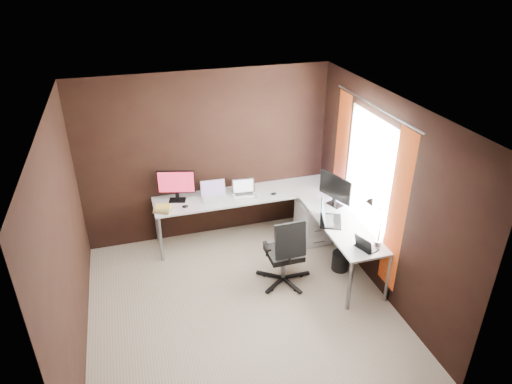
{
  "coord_description": "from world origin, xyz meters",
  "views": [
    {
      "loc": [
        -1.05,
        -4.18,
        3.87
      ],
      "look_at": [
        0.48,
        0.95,
        1.04
      ],
      "focal_mm": 32.0,
      "sensor_mm": 36.0,
      "label": 1
    }
  ],
  "objects_px": {
    "laptop_white": "(214,194)",
    "laptop_silver": "(244,192)",
    "wastebasket": "(340,261)",
    "book_stack": "(163,209)",
    "drawer_pedestal": "(313,221)",
    "monitor_right": "(335,189)",
    "desk_lamp": "(374,216)",
    "laptop_black_small": "(365,246)",
    "office_chair": "(285,264)",
    "monitor_left": "(176,184)",
    "laptop_black_big": "(328,218)"
  },
  "relations": [
    {
      "from": "book_stack",
      "to": "wastebasket",
      "type": "xyz_separation_m",
      "value": [
        2.23,
        -1.01,
        -0.63
      ]
    },
    {
      "from": "laptop_white",
      "to": "laptop_black_big",
      "type": "distance_m",
      "value": 1.69
    },
    {
      "from": "laptop_silver",
      "to": "office_chair",
      "type": "relative_size",
      "value": 0.35
    },
    {
      "from": "drawer_pedestal",
      "to": "laptop_silver",
      "type": "bearing_deg",
      "value": 161.05
    },
    {
      "from": "laptop_black_big",
      "to": "laptop_white",
      "type": "bearing_deg",
      "value": 74.97
    },
    {
      "from": "drawer_pedestal",
      "to": "desk_lamp",
      "type": "distance_m",
      "value": 1.56
    },
    {
      "from": "laptop_white",
      "to": "laptop_black_small",
      "type": "distance_m",
      "value": 2.3
    },
    {
      "from": "laptop_black_small",
      "to": "book_stack",
      "type": "distance_m",
      "value": 2.72
    },
    {
      "from": "wastebasket",
      "to": "laptop_silver",
      "type": "bearing_deg",
      "value": 132.18
    },
    {
      "from": "laptop_black_big",
      "to": "desk_lamp",
      "type": "height_order",
      "value": "desk_lamp"
    },
    {
      "from": "drawer_pedestal",
      "to": "office_chair",
      "type": "xyz_separation_m",
      "value": [
        -0.76,
        -0.86,
        -0.01
      ]
    },
    {
      "from": "laptop_white",
      "to": "laptop_black_small",
      "type": "relative_size",
      "value": 1.22
    },
    {
      "from": "drawer_pedestal",
      "to": "laptop_black_big",
      "type": "distance_m",
      "value": 0.86
    },
    {
      "from": "laptop_silver",
      "to": "desk_lamp",
      "type": "distance_m",
      "value": 2.03
    },
    {
      "from": "monitor_right",
      "to": "desk_lamp",
      "type": "xyz_separation_m",
      "value": [
        0.02,
        -0.98,
        0.12
      ]
    },
    {
      "from": "laptop_white",
      "to": "office_chair",
      "type": "relative_size",
      "value": 0.37
    },
    {
      "from": "monitor_right",
      "to": "laptop_black_small",
      "type": "bearing_deg",
      "value": 153.98
    },
    {
      "from": "drawer_pedestal",
      "to": "laptop_white",
      "type": "relative_size",
      "value": 1.63
    },
    {
      "from": "laptop_silver",
      "to": "book_stack",
      "type": "distance_m",
      "value": 1.2
    },
    {
      "from": "laptop_black_small",
      "to": "book_stack",
      "type": "bearing_deg",
      "value": 34.54
    },
    {
      "from": "monitor_left",
      "to": "desk_lamp",
      "type": "relative_size",
      "value": 0.85
    },
    {
      "from": "monitor_left",
      "to": "monitor_right",
      "type": "height_order",
      "value": "monitor_right"
    },
    {
      "from": "drawer_pedestal",
      "to": "laptop_black_big",
      "type": "height_order",
      "value": "laptop_black_big"
    },
    {
      "from": "monitor_left",
      "to": "laptop_black_small",
      "type": "bearing_deg",
      "value": -27.89
    },
    {
      "from": "laptop_black_small",
      "to": "wastebasket",
      "type": "bearing_deg",
      "value": -21.52
    },
    {
      "from": "laptop_black_small",
      "to": "monitor_right",
      "type": "bearing_deg",
      "value": -24.88
    },
    {
      "from": "drawer_pedestal",
      "to": "laptop_white",
      "type": "height_order",
      "value": "laptop_white"
    },
    {
      "from": "laptop_white",
      "to": "drawer_pedestal",
      "type": "bearing_deg",
      "value": -12.48
    },
    {
      "from": "laptop_white",
      "to": "laptop_black_big",
      "type": "relative_size",
      "value": 0.78
    },
    {
      "from": "drawer_pedestal",
      "to": "book_stack",
      "type": "distance_m",
      "value": 2.22
    },
    {
      "from": "drawer_pedestal",
      "to": "monitor_right",
      "type": "xyz_separation_m",
      "value": [
        0.15,
        -0.33,
        0.69
      ]
    },
    {
      "from": "monitor_left",
      "to": "monitor_right",
      "type": "xyz_separation_m",
      "value": [
        2.07,
        -0.78,
        0.01
      ]
    },
    {
      "from": "laptop_white",
      "to": "laptop_silver",
      "type": "distance_m",
      "value": 0.44
    },
    {
      "from": "wastebasket",
      "to": "laptop_black_small",
      "type": "bearing_deg",
      "value": -91.77
    },
    {
      "from": "monitor_right",
      "to": "book_stack",
      "type": "height_order",
      "value": "monitor_right"
    },
    {
      "from": "laptop_white",
      "to": "desk_lamp",
      "type": "relative_size",
      "value": 0.6
    },
    {
      "from": "laptop_white",
      "to": "wastebasket",
      "type": "bearing_deg",
      "value": -36.35
    },
    {
      "from": "laptop_white",
      "to": "book_stack",
      "type": "bearing_deg",
      "value": -163.59
    },
    {
      "from": "laptop_silver",
      "to": "book_stack",
      "type": "bearing_deg",
      "value": -167.22
    },
    {
      "from": "book_stack",
      "to": "laptop_black_small",
      "type": "bearing_deg",
      "value": -35.72
    },
    {
      "from": "laptop_black_small",
      "to": "laptop_silver",
      "type": "bearing_deg",
      "value": 10.9
    },
    {
      "from": "monitor_left",
      "to": "laptop_black_big",
      "type": "bearing_deg",
      "value": -17.29
    },
    {
      "from": "monitor_left",
      "to": "laptop_white",
      "type": "height_order",
      "value": "monitor_left"
    },
    {
      "from": "monitor_right",
      "to": "desk_lamp",
      "type": "height_order",
      "value": "desk_lamp"
    },
    {
      "from": "monitor_left",
      "to": "laptop_silver",
      "type": "xyz_separation_m",
      "value": [
        0.95,
        -0.11,
        -0.21
      ]
    },
    {
      "from": "laptop_white",
      "to": "laptop_black_big",
      "type": "bearing_deg",
      "value": -37.24
    },
    {
      "from": "laptop_silver",
      "to": "laptop_black_small",
      "type": "height_order",
      "value": "laptop_silver"
    },
    {
      "from": "drawer_pedestal",
      "to": "monitor_left",
      "type": "xyz_separation_m",
      "value": [
        -1.92,
        0.45,
        0.69
      ]
    },
    {
      "from": "monitor_left",
      "to": "laptop_silver",
      "type": "bearing_deg",
      "value": 8.3
    },
    {
      "from": "laptop_black_big",
      "to": "laptop_black_small",
      "type": "distance_m",
      "value": 0.71
    }
  ]
}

